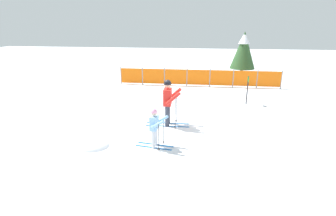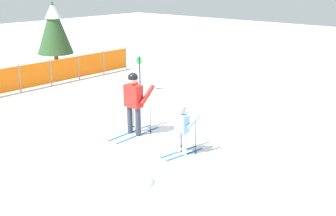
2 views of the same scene
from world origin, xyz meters
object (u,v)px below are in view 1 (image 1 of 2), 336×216
Objects in this scene: skier_adult at (168,99)px; conifer_far at (244,50)px; trail_marker at (248,87)px; skier_child at (155,125)px; safety_fence at (198,77)px.

skier_adult is 0.56× the size of conifer_far.
skier_adult reaches higher than trail_marker.
skier_adult is at bearing 93.09° from skier_child.
safety_fence is (1.17, 8.34, -0.19)m from skier_child.
safety_fence is at bearing -135.27° from conifer_far.
conifer_far is at bearing 65.85° from skier_adult.
safety_fence is 4.38m from conifer_far.
conifer_far is 2.33× the size of trail_marker.
trail_marker is at bearing -55.18° from safety_fence.
skier_adult is at bearing -112.71° from conifer_far.
skier_adult is 1.88m from skier_child.
conifer_far is at bearing 44.73° from safety_fence.
trail_marker is (2.34, -3.37, 0.29)m from safety_fence.
skier_adult is 0.18× the size of safety_fence.
trail_marker is (3.51, 4.97, 0.10)m from skier_child.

